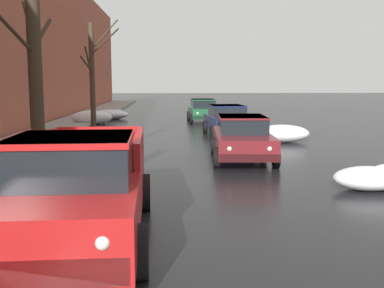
% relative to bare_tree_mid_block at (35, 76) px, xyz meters
% --- Properties ---
extents(left_sidewalk_slab, '(2.73, 80.00, 0.16)m').
position_rel_bare_tree_mid_block_xyz_m(left_sidewalk_slab, '(-1.50, 3.50, -2.61)').
color(left_sidewalk_slab, gray).
rests_on(left_sidewalk_slab, ground).
extents(snow_bank_near_corner_left, '(2.36, 0.99, 0.83)m').
position_rel_bare_tree_mid_block_xyz_m(snow_bank_near_corner_left, '(-0.32, 12.37, -2.30)').
color(snow_bank_near_corner_left, white).
rests_on(snow_bank_near_corner_left, ground).
extents(snow_bank_along_left_kerb, '(2.28, 1.35, 0.74)m').
position_rel_bare_tree_mid_block_xyz_m(snow_bank_along_left_kerb, '(8.89, 3.91, -2.33)').
color(snow_bank_along_left_kerb, white).
rests_on(snow_bank_along_left_kerb, ground).
extents(snow_bank_near_corner_right, '(1.65, 1.11, 0.62)m').
position_rel_bare_tree_mid_block_xyz_m(snow_bank_near_corner_right, '(8.98, -4.57, -2.41)').
color(snow_bank_near_corner_right, white).
rests_on(snow_bank_near_corner_right, ground).
extents(snow_bank_along_right_kerb, '(2.40, 1.29, 0.67)m').
position_rel_bare_tree_mid_block_xyz_m(snow_bank_along_right_kerb, '(0.30, 16.01, -2.37)').
color(snow_bank_along_right_kerb, white).
rests_on(snow_bank_along_right_kerb, ground).
extents(bare_tree_mid_block, '(1.04, 3.45, 5.19)m').
position_rel_bare_tree_mid_block_xyz_m(bare_tree_mid_block, '(0.00, 0.00, 0.00)').
color(bare_tree_mid_block, '#382B1E').
rests_on(bare_tree_mid_block, ground).
extents(bare_tree_far_down_block, '(2.50, 2.74, 5.80)m').
position_rel_bare_tree_mid_block_xyz_m(bare_tree_far_down_block, '(0.04, 10.58, 0.28)').
color(bare_tree_far_down_block, '#423323').
rests_on(bare_tree_far_down_block, ground).
extents(pickup_truck_red_approaching_near_lane, '(2.27, 5.41, 1.76)m').
position_rel_bare_tree_mid_block_xyz_m(pickup_truck_red_approaching_near_lane, '(2.86, -7.78, -1.81)').
color(pickup_truck_red_approaching_near_lane, red).
rests_on(pickup_truck_red_approaching_near_lane, ground).
extents(sedan_maroon_parked_kerbside_close, '(2.10, 4.36, 1.42)m').
position_rel_bare_tree_mid_block_xyz_m(sedan_maroon_parked_kerbside_close, '(6.56, -0.31, -1.94)').
color(sedan_maroon_parked_kerbside_close, maroon).
rests_on(sedan_maroon_parked_kerbside_close, ground).
extents(sedan_darkblue_parked_kerbside_mid, '(2.10, 4.30, 1.42)m').
position_rel_bare_tree_mid_block_xyz_m(sedan_darkblue_parked_kerbside_mid, '(6.90, 6.40, -1.94)').
color(sedan_darkblue_parked_kerbside_mid, navy).
rests_on(sedan_darkblue_parked_kerbside_mid, ground).
extents(sedan_green_parked_far_down_block, '(1.93, 3.93, 1.42)m').
position_rel_bare_tree_mid_block_xyz_m(sedan_green_parked_far_down_block, '(6.29, 13.78, -1.94)').
color(sedan_green_parked_far_down_block, '#1E5633').
rests_on(sedan_green_parked_far_down_block, ground).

